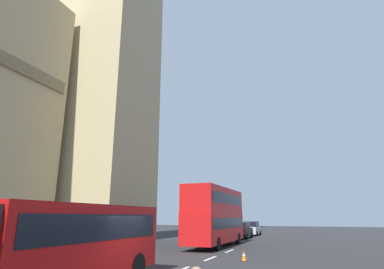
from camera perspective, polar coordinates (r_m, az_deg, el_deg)
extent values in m
cube|color=silver|center=(20.30, 3.41, -21.89)|extent=(2.20, 0.16, 0.01)
cube|color=silver|center=(24.69, 6.96, -20.57)|extent=(2.20, 0.16, 0.01)
cube|color=tan|center=(45.40, -14.09, 22.16)|extent=(9.37, 9.37, 59.07)
cube|color=#B20F0F|center=(12.64, -20.76, -17.73)|extent=(7.77, 2.50, 2.50)
cube|color=black|center=(12.62, -20.57, -15.70)|extent=(7.15, 2.54, 0.90)
cylinder|color=black|center=(14.10, -10.24, -22.74)|extent=(1.00, 0.30, 1.00)
cube|color=red|center=(28.12, 4.42, -16.68)|extent=(10.46, 2.50, 2.40)
cube|color=black|center=(28.11, 4.40, -15.96)|extent=(9.41, 2.54, 0.84)
cube|color=red|center=(28.14, 4.32, -12.09)|extent=(10.25, 2.50, 2.10)
cube|color=black|center=(28.15, 4.32, -11.89)|extent=(9.41, 2.54, 0.84)
cylinder|color=black|center=(31.10, 8.47, -18.42)|extent=(1.00, 0.30, 1.00)
cylinder|color=black|center=(24.66, 4.69, -19.48)|extent=(1.00, 0.30, 1.00)
cube|color=black|center=(38.89, 9.21, -17.38)|extent=(4.40, 1.80, 0.90)
cube|color=black|center=(38.67, 9.09, -16.21)|extent=(2.46, 1.66, 0.70)
cylinder|color=black|center=(40.12, 10.88, -17.77)|extent=(0.64, 0.30, 0.64)
cylinder|color=black|center=(37.37, 10.02, -18.03)|extent=(0.64, 0.30, 0.64)
cube|color=#B7B7BC|center=(45.15, 11.03, -16.94)|extent=(4.40, 1.80, 0.90)
cube|color=black|center=(44.93, 10.92, -15.93)|extent=(2.46, 1.66, 0.70)
cylinder|color=black|center=(46.41, 12.42, -17.28)|extent=(0.64, 0.30, 0.64)
cylinder|color=black|center=(43.63, 11.78, -17.48)|extent=(0.64, 0.30, 0.64)
cube|color=black|center=(19.31, 9.61, -22.05)|extent=(0.36, 0.36, 0.03)
cone|color=orange|center=(19.28, 9.57, -21.19)|extent=(0.28, 0.28, 0.55)
cylinder|color=white|center=(19.27, 9.57, -21.11)|extent=(0.17, 0.17, 0.08)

